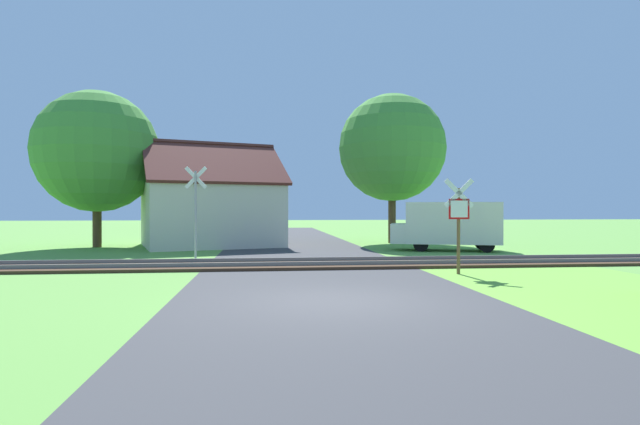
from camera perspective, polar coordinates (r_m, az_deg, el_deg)
The scene contains 9 objects.
ground_plane at distance 10.53m, azimuth 1.80°, elevation -10.09°, with size 160.00×160.00×0.00m, color #5B933D.
road_asphalt at distance 12.48m, azimuth 0.50°, elevation -8.43°, with size 6.87×80.00×0.01m, color #38383A.
rail_track at distance 16.94m, azimuth -1.32°, elevation -5.93°, with size 60.00×2.60×0.22m.
stop_sign_near at distance 15.21m, azimuth 15.57°, elevation -0.57°, with size 0.87×0.20×2.82m.
crossing_sign_far at distance 19.73m, azimuth -14.03°, elevation 0.77°, with size 0.87×0.18×3.58m.
house at distance 26.85m, azimuth -12.39°, elevation 0.12°, with size 8.43×8.07×5.48m.
tree_left at distance 27.83m, azimuth -24.14°, elevation 6.35°, with size 6.13×6.13×7.90m.
tree_right at distance 28.95m, azimuth 8.24°, elevation 7.31°, with size 6.10×6.10×8.48m.
mail_truck at distance 23.82m, azimuth 14.45°, elevation -1.28°, with size 5.23×3.22×2.24m.
Camera 1 is at (-1.46, -10.25, 1.91)m, focal length 28.00 mm.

